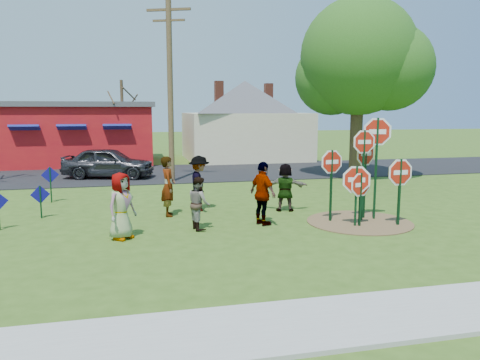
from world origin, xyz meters
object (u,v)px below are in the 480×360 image
object	(u,v)px
stop_sign_d	(365,160)
utility_pole	(170,87)
stop_sign_b	(364,152)
stop_sign_c	(377,145)
person_a	(121,206)
person_b	(168,186)
stop_sign_a	(361,188)
leafy_tree	(361,63)
suv	(108,163)

from	to	relation	value
stop_sign_d	utility_pole	bearing A→B (deg)	98.88
stop_sign_b	stop_sign_c	distance (m)	0.54
stop_sign_c	person_a	size ratio (longest dim) A/B	1.86
person_b	stop_sign_b	bearing A→B (deg)	-108.91
stop_sign_a	stop_sign_b	xyz separation A→B (m)	(0.40, 0.64, 1.01)
utility_pole	leafy_tree	distance (m)	9.28
leafy_tree	person_b	bearing A→B (deg)	-147.85
stop_sign_a	stop_sign_d	xyz separation A→B (m)	(0.62, 0.93, 0.72)
stop_sign_c	stop_sign_d	world-z (taller)	stop_sign_c
stop_sign_c	person_b	bearing A→B (deg)	178.86
stop_sign_a	leafy_tree	bearing A→B (deg)	50.31
stop_sign_c	stop_sign_d	xyz separation A→B (m)	(-0.27, 0.19, -0.50)
leafy_tree	person_a	bearing A→B (deg)	-142.42
person_a	person_b	size ratio (longest dim) A/B	0.92
suv	person_b	bearing A→B (deg)	-151.34
stop_sign_a	suv	size ratio (longest dim) A/B	0.39
stop_sign_d	utility_pole	size ratio (longest dim) A/B	0.31
stop_sign_a	stop_sign_d	distance (m)	1.33
leafy_tree	suv	bearing A→B (deg)	166.43
stop_sign_a	suv	bearing A→B (deg)	109.81
person_a	leafy_tree	world-z (taller)	leafy_tree
stop_sign_a	suv	world-z (taller)	stop_sign_a
suv	utility_pole	size ratio (longest dim) A/B	0.53
stop_sign_c	leafy_tree	world-z (taller)	leafy_tree
stop_sign_c	suv	xyz separation A→B (m)	(-8.54, 11.14, -1.56)
stop_sign_c	utility_pole	size ratio (longest dim) A/B	0.39
stop_sign_c	utility_pole	bearing A→B (deg)	137.22
stop_sign_d	person_a	bearing A→B (deg)	164.22
stop_sign_d	leafy_tree	size ratio (longest dim) A/B	0.30
person_a	suv	distance (m)	11.68
person_a	leafy_tree	size ratio (longest dim) A/B	0.20
stop_sign_c	stop_sign_d	bearing A→B (deg)	161.43
stop_sign_b	stop_sign_d	bearing A→B (deg)	51.78
person_a	leafy_tree	xyz separation A→B (m)	(11.32, 8.71, 4.77)
stop_sign_d	person_b	distance (m)	6.33
leafy_tree	stop_sign_b	bearing A→B (deg)	-116.31
stop_sign_b	leafy_tree	world-z (taller)	leafy_tree
stop_sign_c	utility_pole	distance (m)	11.01
suv	utility_pole	world-z (taller)	utility_pole
stop_sign_b	leafy_tree	distance (m)	9.91
suv	utility_pole	xyz separation A→B (m)	(3.01, -1.85, 3.68)
stop_sign_a	stop_sign_d	world-z (taller)	stop_sign_d
stop_sign_b	person_b	size ratio (longest dim) A/B	1.52
stop_sign_b	stop_sign_d	size ratio (longest dim) A/B	1.13
stop_sign_d	person_a	world-z (taller)	stop_sign_d
suv	leafy_tree	xyz separation A→B (m)	(12.16, -2.93, 4.86)
stop_sign_b	stop_sign_c	bearing A→B (deg)	10.69
stop_sign_d	utility_pole	world-z (taller)	utility_pole
person_b	suv	bearing A→B (deg)	14.94
person_a	suv	world-z (taller)	person_a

